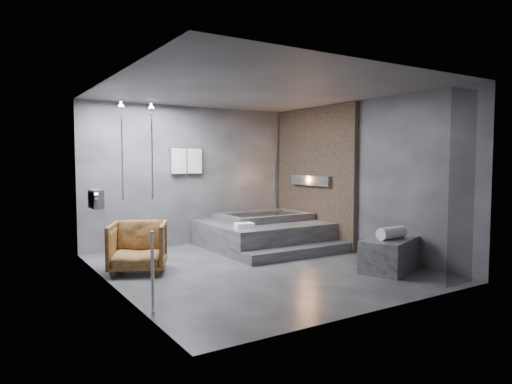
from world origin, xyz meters
TOP-DOWN VIEW (x-y plane):
  - room at (0.40, 0.24)m, footprint 5.00×5.04m
  - tub_deck at (1.05, 1.45)m, footprint 2.20×2.00m
  - tub_step at (1.05, 0.27)m, footprint 2.20×0.36m
  - concrete_bench at (1.67, -1.24)m, footprint 1.26×0.98m
  - driftwood_chair at (-1.70, 0.75)m, footprint 1.11×1.12m
  - rolled_towel at (1.65, -1.28)m, footprint 0.54×0.22m
  - deck_towel at (0.31, 0.93)m, footprint 0.36×0.29m

SIDE VIEW (x-z plane):
  - tub_step at x=1.05m, z-range 0.00..0.18m
  - concrete_bench at x=1.67m, z-range 0.00..0.50m
  - tub_deck at x=1.05m, z-range 0.00..0.50m
  - driftwood_chair at x=-1.70m, z-range 0.00..0.77m
  - deck_towel at x=0.31m, z-range 0.50..0.59m
  - rolled_towel at x=1.65m, z-range 0.50..0.69m
  - room at x=0.40m, z-range 0.32..3.14m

